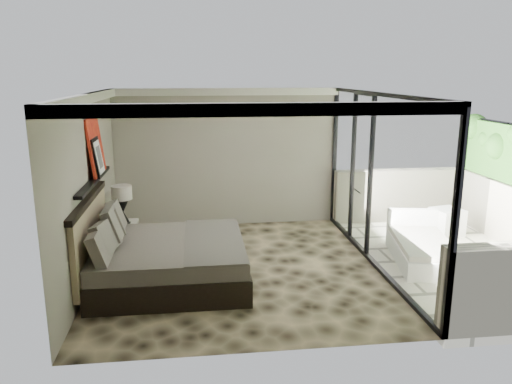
{
  "coord_description": "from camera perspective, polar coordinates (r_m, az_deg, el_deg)",
  "views": [
    {
      "loc": [
        -0.64,
        -7.54,
        3.1
      ],
      "look_at": [
        0.34,
        0.4,
        1.18
      ],
      "focal_mm": 35.0,
      "sensor_mm": 36.0,
      "label": 1
    }
  ],
  "objects": [
    {
      "name": "floor",
      "position": [
        8.18,
        -2.04,
        -8.77
      ],
      "size": [
        5.0,
        5.0,
        0.0
      ],
      "primitive_type": "plane",
      "color": "black",
      "rests_on": "ground"
    },
    {
      "name": "abstract_canvas",
      "position": [
        8.26,
        -17.88,
        5.03
      ],
      "size": [
        0.13,
        0.9,
        0.9
      ],
      "primitive_type": "cube",
      "rotation": [
        0.0,
        -0.1,
        0.0
      ],
      "color": "#A1330D",
      "rests_on": "picture_ledge"
    },
    {
      "name": "framed_print",
      "position": [
        8.12,
        -17.62,
        3.84
      ],
      "size": [
        0.11,
        0.5,
        0.6
      ],
      "primitive_type": "cube",
      "rotation": [
        0.0,
        -0.14,
        0.0
      ],
      "color": "black",
      "rests_on": "picture_ledge"
    },
    {
      "name": "picture_ledge",
      "position": [
        7.96,
        -18.04,
        1.24
      ],
      "size": [
        0.12,
        2.2,
        0.05
      ],
      "primitive_type": "cube",
      "color": "black",
      "rests_on": "left_wall"
    },
    {
      "name": "back_wall",
      "position": [
        10.2,
        -3.34,
        3.88
      ],
      "size": [
        4.5,
        0.02,
        2.8
      ],
      "primitive_type": "cube",
      "color": "gray",
      "rests_on": "floor"
    },
    {
      "name": "ottoman",
      "position": [
        10.44,
        20.95,
        -3.2
      ],
      "size": [
        0.63,
        0.63,
        0.52
      ],
      "primitive_type": "cube",
      "rotation": [
        0.0,
        0.0,
        0.24
      ],
      "color": "silver",
      "rests_on": "terrace_slab"
    },
    {
      "name": "nightstand",
      "position": [
        9.21,
        -14.87,
        -5.0
      ],
      "size": [
        0.62,
        0.62,
        0.5
      ],
      "primitive_type": "cube",
      "rotation": [
        0.0,
        0.0,
        -0.29
      ],
      "color": "black",
      "rests_on": "floor"
    },
    {
      "name": "left_wall",
      "position": [
        7.89,
        -18.54,
        0.36
      ],
      "size": [
        0.02,
        5.0,
        2.8
      ],
      "primitive_type": "cube",
      "color": "gray",
      "rests_on": "floor"
    },
    {
      "name": "table_lamp",
      "position": [
        9.07,
        -15.07,
        -0.75
      ],
      "size": [
        0.36,
        0.36,
        0.66
      ],
      "color": "black",
      "rests_on": "nightstand"
    },
    {
      "name": "ceiling",
      "position": [
        7.58,
        -2.22,
        11.15
      ],
      "size": [
        4.5,
        5.0,
        0.02
      ],
      "primitive_type": "cube",
      "color": "silver",
      "rests_on": "back_wall"
    },
    {
      "name": "glass_wall",
      "position": [
        8.25,
        13.63,
        1.24
      ],
      "size": [
        0.08,
        5.0,
        2.8
      ],
      "primitive_type": "cube",
      "color": "white",
      "rests_on": "floor"
    },
    {
      "name": "bed",
      "position": [
        7.71,
        -10.56,
        -7.44
      ],
      "size": [
        2.31,
        2.24,
        1.28
      ],
      "color": "black",
      "rests_on": "floor"
    },
    {
      "name": "terrace_slab",
      "position": [
        9.28,
        21.91,
        -7.42
      ],
      "size": [
        3.0,
        5.0,
        0.12
      ],
      "primitive_type": "cube",
      "color": "beige",
      "rests_on": "ground"
    },
    {
      "name": "lounger",
      "position": [
        8.89,
        18.42,
        -6.16
      ],
      "size": [
        1.2,
        1.91,
        0.69
      ],
      "rotation": [
        0.0,
        0.0,
        -0.19
      ],
      "color": "white",
      "rests_on": "terrace_slab"
    }
  ]
}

